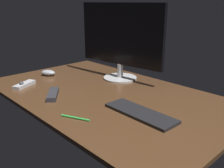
{
  "coord_description": "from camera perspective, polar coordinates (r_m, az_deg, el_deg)",
  "views": [
    {
      "loc": [
        98.5,
        -87.48,
        50.45
      ],
      "look_at": [
        4.61,
        0.93,
        8.0
      ],
      "focal_mm": 40.52,
      "sensor_mm": 36.0,
      "label": 1
    }
  ],
  "objects": [
    {
      "name": "keyboard",
      "position": [
        1.15,
        6.39,
        -6.54
      ],
      "size": [
        35.27,
        12.34,
        1.35
      ],
      "primitive_type": "cube",
      "rotation": [
        0.0,
        0.0,
        -0.02
      ],
      "color": "black",
      "rests_on": "desk"
    },
    {
      "name": "media_remote",
      "position": [
        1.59,
        -19.22,
        -0.12
      ],
      "size": [
        11.04,
        15.8,
        3.75
      ],
      "rotation": [
        0.0,
        0.0,
        -1.12
      ],
      "color": "#B7B7BC",
      "rests_on": "desk"
    },
    {
      "name": "tv_remote",
      "position": [
        1.38,
        -13.18,
        -2.24
      ],
      "size": [
        16.9,
        14.52,
        2.42
      ],
      "primitive_type": "cube",
      "rotation": [
        0.0,
        0.0,
        -0.65
      ],
      "color": "#2D2D33",
      "rests_on": "desk"
    },
    {
      "name": "computer_mouse",
      "position": [
        1.78,
        -14.21,
        2.48
      ],
      "size": [
        11.65,
        10.19,
        3.9
      ],
      "primitive_type": "ellipsoid",
      "rotation": [
        0.0,
        0.0,
        0.52
      ],
      "color": "#999EA5",
      "rests_on": "desk"
    },
    {
      "name": "pen",
      "position": [
        1.11,
        -8.31,
        -7.54
      ],
      "size": [
        13.01,
        6.45,
        0.88
      ],
      "primitive_type": "cylinder",
      "rotation": [
        0.0,
        1.57,
        0.42
      ],
      "color": "green",
      "rests_on": "desk"
    },
    {
      "name": "monitor",
      "position": [
        1.6,
        1.93,
        10.23
      ],
      "size": [
        60.95,
        21.59,
        47.69
      ],
      "rotation": [
        0.0,
        0.0,
        0.12
      ],
      "color": "silver",
      "rests_on": "desk"
    },
    {
      "name": "desk",
      "position": [
        1.41,
        -1.56,
        -2.36
      ],
      "size": [
        140.0,
        84.0,
        2.0
      ],
      "primitive_type": "cube",
      "color": "#4C301C",
      "rests_on": "ground"
    }
  ]
}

